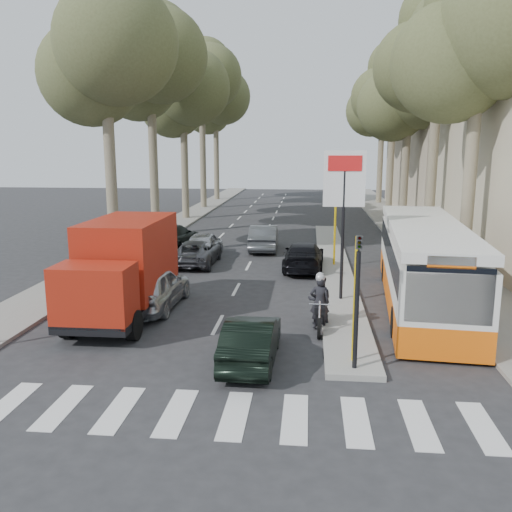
{
  "coord_description": "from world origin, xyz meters",
  "views": [
    {
      "loc": [
        2.02,
        -14.74,
        5.72
      ],
      "look_at": [
        0.01,
        5.57,
        1.6
      ],
      "focal_mm": 38.0,
      "sensor_mm": 36.0,
      "label": 1
    }
  ],
  "objects_px": {
    "dark_hatchback": "(251,340)",
    "motorcycle": "(320,303)",
    "silver_hatchback": "(153,288)",
    "red_truck": "(124,267)",
    "city_bus": "(424,262)"
  },
  "relations": [
    {
      "from": "dark_hatchback",
      "to": "motorcycle",
      "type": "relative_size",
      "value": 1.73
    },
    {
      "from": "dark_hatchback",
      "to": "silver_hatchback",
      "type": "bearing_deg",
      "value": -47.65
    },
    {
      "from": "dark_hatchback",
      "to": "red_truck",
      "type": "height_order",
      "value": "red_truck"
    },
    {
      "from": "city_bus",
      "to": "motorcycle",
      "type": "bearing_deg",
      "value": -136.39
    },
    {
      "from": "red_truck",
      "to": "city_bus",
      "type": "distance_m",
      "value": 10.68
    },
    {
      "from": "red_truck",
      "to": "motorcycle",
      "type": "xyz_separation_m",
      "value": [
        6.61,
        -0.59,
        -0.89
      ]
    },
    {
      "from": "dark_hatchback",
      "to": "motorcycle",
      "type": "distance_m",
      "value": 3.55
    },
    {
      "from": "red_truck",
      "to": "silver_hatchback",
      "type": "bearing_deg",
      "value": 55.29
    },
    {
      "from": "silver_hatchback",
      "to": "red_truck",
      "type": "height_order",
      "value": "red_truck"
    },
    {
      "from": "dark_hatchback",
      "to": "red_truck",
      "type": "bearing_deg",
      "value": -36.08
    },
    {
      "from": "red_truck",
      "to": "motorcycle",
      "type": "relative_size",
      "value": 2.82
    },
    {
      "from": "city_bus",
      "to": "motorcycle",
      "type": "relative_size",
      "value": 5.41
    },
    {
      "from": "dark_hatchback",
      "to": "red_truck",
      "type": "relative_size",
      "value": 0.61
    },
    {
      "from": "city_bus",
      "to": "silver_hatchback",
      "type": "bearing_deg",
      "value": -166.59
    },
    {
      "from": "silver_hatchback",
      "to": "dark_hatchback",
      "type": "bearing_deg",
      "value": 133.15
    }
  ]
}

